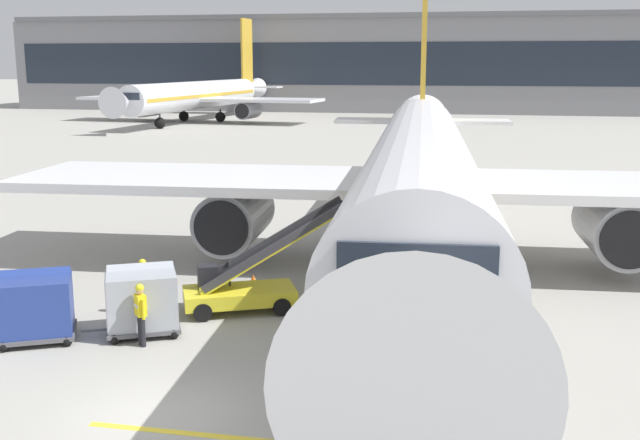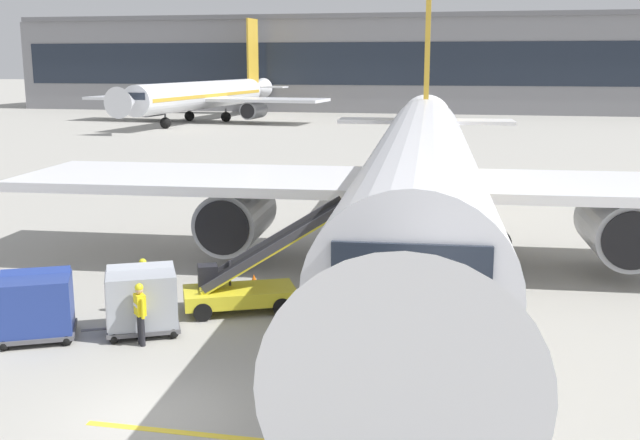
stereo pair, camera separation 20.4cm
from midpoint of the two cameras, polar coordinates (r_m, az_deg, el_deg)
name	(u,v)px [view 2 (the right image)]	position (r m, az deg, el deg)	size (l,w,h in m)	color
ground_plane	(151,416)	(17.38, -12.26, -14.25)	(600.00, 600.00, 0.00)	#9E9B93
parked_airplane	(422,171)	(28.47, 7.88, 3.66)	(30.98, 40.61, 13.64)	white
belt_loader	(247,281)	(23.55, -5.28, -4.62)	(5.18, 3.22, 3.42)	gold
baggage_cart_lead	(141,298)	(22.09, -13.03, -5.78)	(2.79, 2.31, 1.91)	#515156
baggage_cart_second	(36,304)	(22.41, -20.37, -5.98)	(2.79, 2.31, 1.91)	#515156
ground_crew_by_loader	(140,310)	(21.11, -13.12, -6.62)	(0.43, 0.45, 1.74)	black
ground_crew_by_carts	(144,282)	(23.67, -12.89, -4.59)	(0.57, 0.28, 1.74)	black
safety_cone_engine_keepout	(254,283)	(25.48, -4.76, -4.78)	(0.55, 0.55, 0.63)	black
apron_guidance_line_lead_in	(420,269)	(28.49, 7.72, -3.68)	(0.20, 110.00, 0.01)	yellow
terminal_building	(382,64)	(123.56, 4.75, 11.63)	(116.25, 17.60, 14.66)	gray
distant_airplane	(204,95)	(99.36, -8.66, 9.25)	(32.40, 41.28, 13.80)	silver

